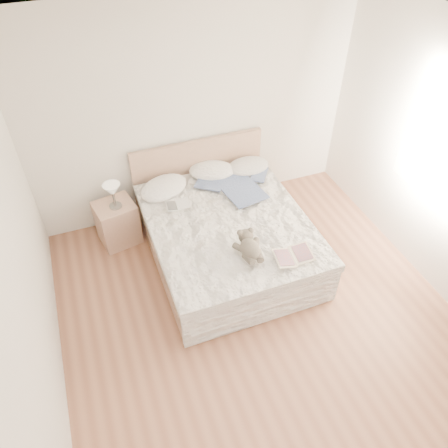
{
  "coord_description": "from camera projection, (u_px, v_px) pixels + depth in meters",
  "views": [
    {
      "loc": [
        -1.32,
        -2.25,
        3.84
      ],
      "look_at": [
        -0.07,
        1.05,
        0.62
      ],
      "focal_mm": 35.0,
      "sensor_mm": 36.0,
      "label": 1
    }
  ],
  "objects": [
    {
      "name": "nightstand",
      "position": [
        117.0,
        223.0,
        5.3
      ],
      "size": [
        0.52,
        0.48,
        0.56
      ],
      "primitive_type": "cube",
      "rotation": [
        0.0,
        0.0,
        0.19
      ],
      "color": "tan",
      "rests_on": "floor"
    },
    {
      "name": "pillow_left",
      "position": [
        164.0,
        188.0,
        5.22
      ],
      "size": [
        0.74,
        0.65,
        0.18
      ],
      "primitive_type": "ellipsoid",
      "rotation": [
        0.0,
        0.0,
        0.43
      ],
      "color": "white",
      "rests_on": "bed"
    },
    {
      "name": "wall_back",
      "position": [
        194.0,
        112.0,
        5.13
      ],
      "size": [
        4.0,
        0.02,
        2.7
      ],
      "primitive_type": "cube",
      "color": "silver",
      "rests_on": "ground"
    },
    {
      "name": "wall_left",
      "position": [
        20.0,
        307.0,
        3.06
      ],
      "size": [
        0.02,
        4.5,
        2.7
      ],
      "primitive_type": "cube",
      "color": "silver",
      "rests_on": "ground"
    },
    {
      "name": "floor",
      "position": [
        267.0,
        331.0,
        4.49
      ],
      "size": [
        4.0,
        4.5,
        0.0
      ],
      "primitive_type": "cube",
      "color": "brown",
      "rests_on": "ground"
    },
    {
      "name": "blouse",
      "position": [
        241.0,
        189.0,
        5.22
      ],
      "size": [
        0.77,
        0.81,
        0.03
      ],
      "primitive_type": null,
      "rotation": [
        0.0,
        0.0,
        0.16
      ],
      "color": "#3C4C76",
      "rests_on": "bed"
    },
    {
      "name": "childrens_book",
      "position": [
        293.0,
        256.0,
        4.4
      ],
      "size": [
        0.44,
        0.33,
        0.03
      ],
      "primitive_type": "cube",
      "rotation": [
        0.0,
        0.0,
        -0.12
      ],
      "color": "#F2E4C1",
      "rests_on": "bed"
    },
    {
      "name": "ceiling",
      "position": [
        296.0,
        78.0,
        2.67
      ],
      "size": [
        4.0,
        4.5,
        0.0
      ],
      "primitive_type": "cube",
      "color": "white",
      "rests_on": "ground"
    },
    {
      "name": "pillow_middle",
      "position": [
        212.0,
        171.0,
        5.48
      ],
      "size": [
        0.68,
        0.57,
        0.17
      ],
      "primitive_type": "ellipsoid",
      "rotation": [
        0.0,
        0.0,
        -0.34
      ],
      "color": "white",
      "rests_on": "bed"
    },
    {
      "name": "teddy_bear",
      "position": [
        250.0,
        254.0,
        4.4
      ],
      "size": [
        0.26,
        0.37,
        0.19
      ],
      "primitive_type": null,
      "rotation": [
        0.0,
        0.0,
        -0.01
      ],
      "color": "#595146",
      "rests_on": "bed"
    },
    {
      "name": "photo_book",
      "position": [
        178.0,
        205.0,
        5.0
      ],
      "size": [
        0.3,
        0.22,
        0.02
      ],
      "primitive_type": "cube",
      "rotation": [
        0.0,
        0.0,
        -0.08
      ],
      "color": "white",
      "rests_on": "bed"
    },
    {
      "name": "table_lamp",
      "position": [
        112.0,
        191.0,
        4.94
      ],
      "size": [
        0.24,
        0.24,
        0.32
      ],
      "color": "#4E4A43",
      "rests_on": "nightstand"
    },
    {
      "name": "bed",
      "position": [
        226.0,
        235.0,
        5.1
      ],
      "size": [
        1.72,
        2.14,
        1.0
      ],
      "color": "tan",
      "rests_on": "floor"
    },
    {
      "name": "pillow_right",
      "position": [
        248.0,
        166.0,
        5.55
      ],
      "size": [
        0.56,
        0.41,
        0.17
      ],
      "primitive_type": "ellipsoid",
      "rotation": [
        0.0,
        0.0,
        0.04
      ],
      "color": "silver",
      "rests_on": "bed"
    }
  ]
}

